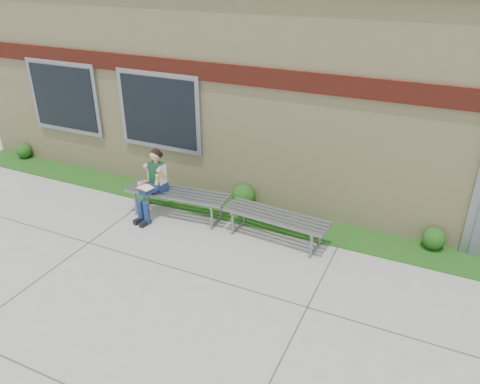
% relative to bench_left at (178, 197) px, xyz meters
% --- Properties ---
extents(ground, '(80.00, 80.00, 0.00)m').
position_rel_bench_left_xyz_m(ground, '(2.07, -2.00, -0.40)').
color(ground, '#9E9E99').
rests_on(ground, ground).
extents(grass_strip, '(16.00, 0.80, 0.02)m').
position_rel_bench_left_xyz_m(grass_strip, '(2.07, 0.60, -0.39)').
color(grass_strip, '#1D4713').
rests_on(grass_strip, ground).
extents(school_building, '(16.20, 6.22, 4.20)m').
position_rel_bench_left_xyz_m(school_building, '(2.07, 3.99, 1.70)').
color(school_building, beige).
rests_on(school_building, ground).
extents(bench_left, '(2.03, 0.72, 0.52)m').
position_rel_bench_left_xyz_m(bench_left, '(0.00, 0.00, 0.00)').
color(bench_left, gray).
rests_on(bench_left, ground).
extents(bench_right, '(1.92, 0.67, 0.49)m').
position_rel_bench_left_xyz_m(bench_right, '(2.00, 0.00, -0.02)').
color(bench_right, gray).
rests_on(bench_right, ground).
extents(girl, '(0.46, 0.79, 1.35)m').
position_rel_bench_left_xyz_m(girl, '(-0.40, -0.20, 0.33)').
color(girl, navy).
rests_on(girl, ground).
extents(shrub_west, '(0.36, 0.36, 0.36)m').
position_rel_bench_left_xyz_m(shrub_west, '(-4.97, 0.85, -0.20)').
color(shrub_west, '#1D4713').
rests_on(shrub_west, grass_strip).
extents(shrub_mid, '(0.47, 0.47, 0.47)m').
position_rel_bench_left_xyz_m(shrub_mid, '(0.99, 0.85, -0.15)').
color(shrub_mid, '#1D4713').
rests_on(shrub_mid, grass_strip).
extents(shrub_east, '(0.39, 0.39, 0.39)m').
position_rel_bench_left_xyz_m(shrub_east, '(4.56, 0.85, -0.18)').
color(shrub_east, '#1D4713').
rests_on(shrub_east, grass_strip).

